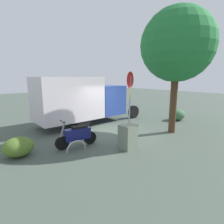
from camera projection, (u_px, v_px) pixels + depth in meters
ground_plane at (118, 131)px, 9.75m from camera, size 60.00×60.00×0.00m
box_truck_near at (82, 99)px, 11.02m from camera, size 7.01×2.44×2.92m
motorcycle at (77, 135)px, 7.52m from camera, size 1.81×0.57×1.20m
stop_sign at (130, 94)px, 8.55m from camera, size 0.71×0.33×3.16m
street_tree at (177, 46)px, 8.77m from camera, size 3.59×3.59×6.25m
utility_cabinet at (128, 137)px, 7.33m from camera, size 0.69×0.60×1.01m
bike_rack_hoop at (77, 150)px, 7.20m from camera, size 0.85×0.09×0.85m
shrub_near_sign at (18, 147)px, 6.59m from camera, size 1.09×0.89×0.74m
shrub_mid_verge at (178, 115)px, 12.24m from camera, size 1.11×0.91×0.76m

